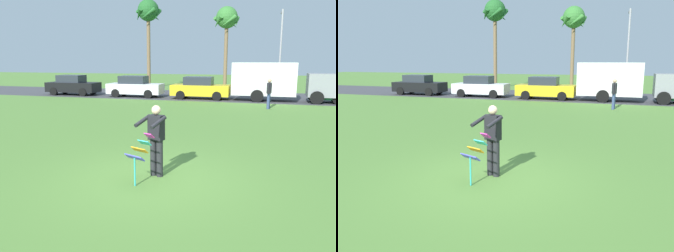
{
  "view_description": "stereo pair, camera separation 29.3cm",
  "coord_description": "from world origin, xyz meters",
  "views": [
    {
      "loc": [
        2.47,
        -7.29,
        2.77
      ],
      "look_at": [
        0.0,
        1.22,
        1.05
      ],
      "focal_mm": 36.23,
      "sensor_mm": 36.0,
      "label": 1
    },
    {
      "loc": [
        2.75,
        -7.21,
        2.77
      ],
      "look_at": [
        0.0,
        1.22,
        1.05
      ],
      "focal_mm": 36.23,
      "sensor_mm": 36.0,
      "label": 2
    }
  ],
  "objects": [
    {
      "name": "person_walker_near",
      "position": [
        2.64,
        13.07,
        0.93
      ],
      "size": [
        0.29,
        0.56,
        1.73
      ],
      "color": "#384772",
      "rests_on": "ground"
    },
    {
      "name": "person_kite_flyer",
      "position": [
        -0.0,
        0.21,
        0.95
      ],
      "size": [
        0.67,
        0.74,
        1.73
      ],
      "color": "#26262B",
      "rests_on": "ground"
    },
    {
      "name": "palm_tree_left_near",
      "position": [
        -9.09,
        25.66,
        7.23
      ],
      "size": [
        2.58,
        2.71,
        8.65
      ],
      "color": "brown",
      "rests_on": "ground"
    },
    {
      "name": "streetlight_pole",
      "position": [
        3.48,
        24.08,
        4.0
      ],
      "size": [
        0.24,
        1.65,
        7.0
      ],
      "color": "#9E9EA3",
      "rests_on": "ground"
    },
    {
      "name": "parked_car_yellow",
      "position": [
        -2.14,
        17.04,
        0.77
      ],
      "size": [
        4.2,
        1.84,
        1.6
      ],
      "color": "yellow",
      "rests_on": "ground"
    },
    {
      "name": "palm_tree_right_near",
      "position": [
        -1.58,
        27.36,
        6.55
      ],
      "size": [
        2.58,
        2.71,
        7.92
      ],
      "color": "brown",
      "rests_on": "ground"
    },
    {
      "name": "parked_car_white",
      "position": [
        -7.21,
        17.04,
        0.77
      ],
      "size": [
        4.22,
        1.88,
        1.6
      ],
      "color": "white",
      "rests_on": "ground"
    },
    {
      "name": "ground_plane",
      "position": [
        0.0,
        0.0,
        0.0
      ],
      "size": [
        120.0,
        120.0,
        0.0
      ],
      "primitive_type": "plane",
      "color": "#568438"
    },
    {
      "name": "kite_held",
      "position": [
        -0.19,
        -0.41,
        0.76
      ],
      "size": [
        0.58,
        0.72,
        1.13
      ],
      "color": "#D83399",
      "rests_on": "ground"
    },
    {
      "name": "parked_truck_grey_van",
      "position": [
        3.11,
        17.04,
        1.41
      ],
      "size": [
        6.74,
        2.21,
        2.62
      ],
      "color": "gray",
      "rests_on": "ground"
    },
    {
      "name": "road_strip",
      "position": [
        0.0,
        19.44,
        0.01
      ],
      "size": [
        120.0,
        8.0,
        0.01
      ],
      "primitive_type": "cube",
      "color": "#424247",
      "rests_on": "ground"
    },
    {
      "name": "parked_car_black",
      "position": [
        -12.6,
        17.04,
        0.77
      ],
      "size": [
        4.2,
        1.84,
        1.6
      ],
      "color": "black",
      "rests_on": "ground"
    }
  ]
}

